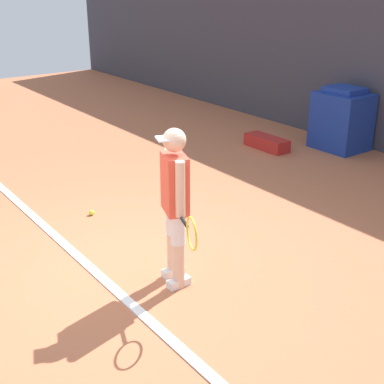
% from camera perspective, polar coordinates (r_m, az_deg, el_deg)
% --- Properties ---
extents(ground_plane, '(24.00, 24.00, 0.00)m').
position_cam_1_polar(ground_plane, '(5.64, -8.24, -8.47)').
color(ground_plane, '#B76642').
extents(court_baseline, '(21.60, 0.10, 0.01)m').
position_cam_1_polar(court_baseline, '(5.58, -9.74, -8.89)').
color(court_baseline, white).
rests_on(court_baseline, ground_plane).
extents(tennis_player, '(0.91, 0.42, 1.58)m').
position_cam_1_polar(tennis_player, '(5.04, -1.79, -0.98)').
color(tennis_player, beige).
rests_on(tennis_player, ground_plane).
extents(tennis_ball, '(0.07, 0.07, 0.07)m').
position_cam_1_polar(tennis_ball, '(6.97, -10.66, -2.17)').
color(tennis_ball, '#D1E533').
rests_on(tennis_ball, ground_plane).
extents(covered_chair, '(0.87, 0.74, 1.09)m').
position_cam_1_polar(covered_chair, '(9.76, 15.67, 7.43)').
color(covered_chair, navy).
rests_on(covered_chair, ground_plane).
extents(equipment_bag, '(0.86, 0.32, 0.22)m').
position_cam_1_polar(equipment_bag, '(9.59, 7.97, 5.23)').
color(equipment_bag, '#B2231E').
rests_on(equipment_bag, ground_plane).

